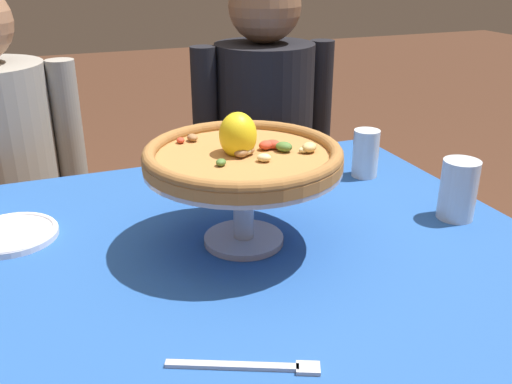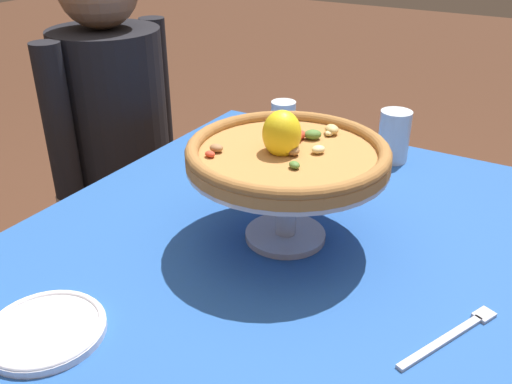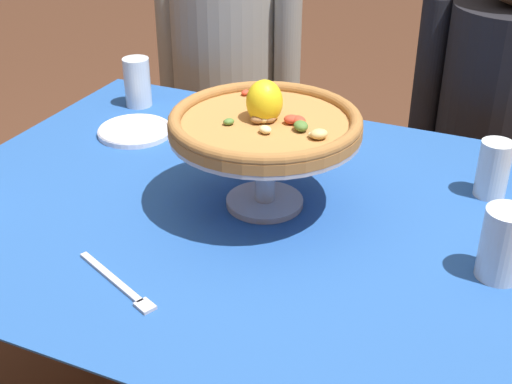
% 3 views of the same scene
% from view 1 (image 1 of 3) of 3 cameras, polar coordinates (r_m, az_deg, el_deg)
% --- Properties ---
extents(dining_table, '(1.22, 1.00, 0.73)m').
position_cam_1_polar(dining_table, '(1.10, -3.55, -10.52)').
color(dining_table, brown).
rests_on(dining_table, ground).
extents(pizza_stand, '(0.36, 0.36, 0.16)m').
position_cam_1_polar(pizza_stand, '(1.03, -1.29, 0.66)').
color(pizza_stand, '#B7B7C1').
rests_on(pizza_stand, dining_table).
extents(pizza, '(0.36, 0.36, 0.09)m').
position_cam_1_polar(pizza, '(1.01, -1.32, 3.84)').
color(pizza, '#AD753D').
rests_on(pizza, pizza_stand).
extents(water_glass_side_right, '(0.08, 0.08, 0.13)m').
position_cam_1_polar(water_glass_side_right, '(1.23, 19.67, -0.15)').
color(water_glass_side_right, silver).
rests_on(water_glass_side_right, dining_table).
extents(water_glass_back_right, '(0.06, 0.06, 0.12)m').
position_cam_1_polar(water_glass_back_right, '(1.41, 10.97, 3.54)').
color(water_glass_back_right, silver).
rests_on(water_glass_back_right, dining_table).
extents(side_plate, '(0.18, 0.18, 0.02)m').
position_cam_1_polar(side_plate, '(1.19, -23.46, -3.90)').
color(side_plate, white).
rests_on(side_plate, dining_table).
extents(dinner_fork, '(0.20, 0.10, 0.01)m').
position_cam_1_polar(dinner_fork, '(0.79, -0.42, -17.17)').
color(dinner_fork, '#B7B7C1').
rests_on(dinner_fork, dining_table).
extents(diner_left, '(0.49, 0.35, 1.18)m').
position_cam_1_polar(diner_left, '(1.81, -24.09, -0.81)').
color(diner_left, navy).
rests_on(diner_left, ground).
extents(diner_right, '(0.48, 0.33, 1.20)m').
position_cam_1_polar(diner_right, '(1.93, 0.80, 2.91)').
color(diner_right, gray).
rests_on(diner_right, ground).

